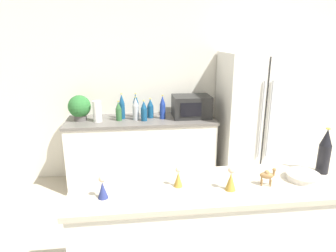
% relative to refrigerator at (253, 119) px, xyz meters
% --- Properties ---
extents(wall_back, '(8.00, 0.06, 2.55)m').
position_rel_refrigerator_xyz_m(wall_back, '(-0.98, 0.40, 0.42)').
color(wall_back, silver).
rests_on(wall_back, ground_plane).
extents(back_counter, '(1.88, 0.63, 0.88)m').
position_rel_refrigerator_xyz_m(back_counter, '(-1.46, 0.07, -0.41)').
color(back_counter, silver).
rests_on(back_counter, ground_plane).
extents(refrigerator, '(0.84, 0.72, 1.70)m').
position_rel_refrigerator_xyz_m(refrigerator, '(0.00, 0.00, 0.00)').
color(refrigerator, silver).
rests_on(refrigerator, ground_plane).
extents(bar_counter, '(1.99, 0.54, 0.97)m').
position_rel_refrigerator_xyz_m(bar_counter, '(-0.98, -1.93, -0.37)').
color(bar_counter, silver).
rests_on(bar_counter, ground_plane).
extents(potted_plant, '(0.28, 0.28, 0.32)m').
position_rel_refrigerator_xyz_m(potted_plant, '(-2.22, 0.09, 0.20)').
color(potted_plant, '#595451').
rests_on(potted_plant, back_counter).
extents(paper_towel_roll, '(0.10, 0.10, 0.26)m').
position_rel_refrigerator_xyz_m(paper_towel_roll, '(-2.00, 0.01, 0.16)').
color(paper_towel_roll, white).
rests_on(paper_towel_roll, back_counter).
extents(microwave, '(0.48, 0.37, 0.28)m').
position_rel_refrigerator_xyz_m(microwave, '(-0.81, 0.08, 0.17)').
color(microwave, black).
rests_on(microwave, back_counter).
extents(back_bottle_0, '(0.08, 0.08, 0.26)m').
position_rel_refrigerator_xyz_m(back_bottle_0, '(-1.43, -0.02, 0.15)').
color(back_bottle_0, navy).
rests_on(back_bottle_0, back_counter).
extents(back_bottle_1, '(0.07, 0.07, 0.31)m').
position_rel_refrigerator_xyz_m(back_bottle_1, '(-1.19, 0.05, 0.17)').
color(back_bottle_1, navy).
rests_on(back_bottle_1, back_counter).
extents(back_bottle_2, '(0.07, 0.07, 0.25)m').
position_rel_refrigerator_xyz_m(back_bottle_2, '(-1.74, 0.03, 0.15)').
color(back_bottle_2, '#2D6033').
rests_on(back_bottle_2, back_counter).
extents(back_bottle_3, '(0.07, 0.07, 0.31)m').
position_rel_refrigerator_xyz_m(back_bottle_3, '(-1.52, 0.16, 0.18)').
color(back_bottle_3, navy).
rests_on(back_bottle_3, back_counter).
extents(back_bottle_4, '(0.07, 0.07, 0.32)m').
position_rel_refrigerator_xyz_m(back_bottle_4, '(-1.70, 0.11, 0.18)').
color(back_bottle_4, navy).
rests_on(back_bottle_4, back_counter).
extents(back_bottle_5, '(0.08, 0.08, 0.29)m').
position_rel_refrigerator_xyz_m(back_bottle_5, '(-1.53, 0.03, 0.17)').
color(back_bottle_5, '#B2B7BC').
rests_on(back_bottle_5, back_counter).
extents(back_bottle_6, '(0.08, 0.08, 0.25)m').
position_rel_refrigerator_xyz_m(back_bottle_6, '(-1.34, 0.11, 0.15)').
color(back_bottle_6, navy).
rests_on(back_bottle_6, back_counter).
extents(wine_bottle, '(0.08, 0.08, 0.33)m').
position_rel_refrigerator_xyz_m(wine_bottle, '(-0.26, -1.84, 0.27)').
color(wine_bottle, black).
rests_on(wine_bottle, bar_counter).
extents(fruit_bowl, '(0.22, 0.22, 0.05)m').
position_rel_refrigerator_xyz_m(fruit_bowl, '(-0.45, -1.93, 0.14)').
color(fruit_bowl, white).
rests_on(fruit_bowl, bar_counter).
extents(camel_figurine, '(0.10, 0.07, 0.12)m').
position_rel_refrigerator_xyz_m(camel_figurine, '(-0.72, -1.98, 0.19)').
color(camel_figurine, olive).
rests_on(camel_figurine, bar_counter).
extents(wise_man_figurine_blue, '(0.06, 0.06, 0.13)m').
position_rel_refrigerator_xyz_m(wise_man_figurine_blue, '(-1.29, -1.92, 0.17)').
color(wise_man_figurine_blue, '#B28933').
rests_on(wise_man_figurine_blue, bar_counter).
extents(wise_man_figurine_crimson, '(0.07, 0.07, 0.16)m').
position_rel_refrigerator_xyz_m(wise_man_figurine_crimson, '(-0.98, -2.01, 0.18)').
color(wise_man_figurine_crimson, '#B28933').
rests_on(wise_man_figurine_crimson, bar_counter).
extents(wise_man_figurine_purple, '(0.06, 0.06, 0.14)m').
position_rel_refrigerator_xyz_m(wise_man_figurine_purple, '(-1.76, -2.01, 0.18)').
color(wise_man_figurine_purple, navy).
rests_on(wise_man_figurine_purple, bar_counter).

